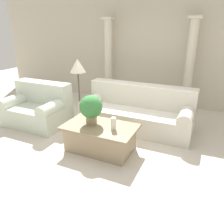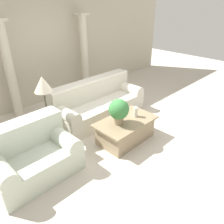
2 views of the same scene
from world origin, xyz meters
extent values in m
plane|color=beige|center=(0.00, 0.00, 0.00)|extent=(16.00, 16.00, 0.00)
cube|color=beige|center=(0.00, 2.65, 1.60)|extent=(10.00, 0.06, 3.20)
cube|color=beige|center=(0.32, 0.78, 0.22)|extent=(2.31, 0.91, 0.43)
cube|color=beige|center=(0.32, 1.07, 0.67)|extent=(2.31, 0.32, 0.48)
cylinder|color=beige|center=(-0.70, 0.78, 0.49)|extent=(0.28, 0.91, 0.28)
cylinder|color=beige|center=(1.33, 0.78, 0.49)|extent=(0.28, 0.91, 0.28)
cube|color=beige|center=(-1.78, 0.06, 0.22)|extent=(1.36, 0.91, 0.43)
cube|color=beige|center=(-1.78, 0.36, 0.67)|extent=(1.36, 0.32, 0.48)
cylinder|color=beige|center=(-2.32, 0.06, 0.49)|extent=(0.28, 0.91, 0.28)
cylinder|color=beige|center=(-1.24, 0.06, 0.49)|extent=(0.28, 0.91, 0.28)
cube|color=#998466|center=(0.03, -0.33, 0.21)|extent=(1.11, 0.65, 0.43)
cube|color=#897759|center=(0.03, -0.33, 0.45)|extent=(1.26, 0.74, 0.04)
cylinder|color=#937F60|center=(-0.15, -0.30, 0.54)|extent=(0.19, 0.19, 0.15)
sphere|color=#387A3D|center=(-0.15, -0.30, 0.78)|extent=(0.40, 0.40, 0.40)
cylinder|color=silver|center=(0.30, -0.36, 0.57)|extent=(0.09, 0.09, 0.21)
cylinder|color=#4C473D|center=(-1.08, 0.76, 0.01)|extent=(0.24, 0.24, 0.03)
cylinder|color=#4C473D|center=(-1.08, 0.76, 0.57)|extent=(0.04, 0.04, 1.07)
cone|color=beige|center=(-1.08, 0.76, 1.25)|extent=(0.35, 0.35, 0.30)
cylinder|color=beige|center=(-1.07, 2.30, 1.11)|extent=(0.21, 0.21, 2.23)
cube|color=beige|center=(-1.07, 2.30, 2.26)|extent=(0.30, 0.30, 0.06)
cylinder|color=beige|center=(1.13, 2.30, 1.11)|extent=(0.21, 0.21, 2.23)
cube|color=beige|center=(1.13, 2.30, 2.26)|extent=(0.30, 0.30, 0.06)
camera|label=1|loc=(1.64, -3.34, 2.06)|focal=35.00mm
camera|label=2|loc=(-2.86, -2.82, 2.68)|focal=35.00mm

